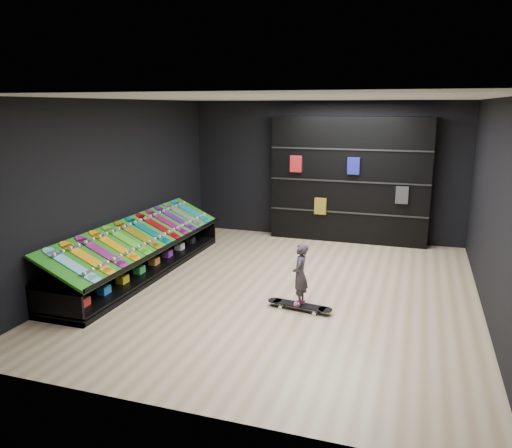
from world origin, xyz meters
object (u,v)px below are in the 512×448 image
(display_rack, at_px, (142,259))
(child, at_px, (300,286))
(back_shelving, at_px, (349,180))
(floor_skateboard, at_px, (299,307))

(display_rack, bearing_deg, child, -13.68)
(display_rack, xyz_separation_m, child, (3.02, -0.74, 0.11))
(back_shelving, xyz_separation_m, child, (-0.09, -4.06, -0.97))
(display_rack, xyz_separation_m, back_shelving, (3.11, 3.32, 1.09))
(back_shelving, distance_m, floor_skateboard, 4.26)
(back_shelving, distance_m, child, 4.17)
(display_rack, bearing_deg, floor_skateboard, -13.68)
(back_shelving, bearing_deg, floor_skateboard, -91.26)
(back_shelving, xyz_separation_m, floor_skateboard, (-0.09, -4.06, -1.29))
(back_shelving, relative_size, child, 6.13)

